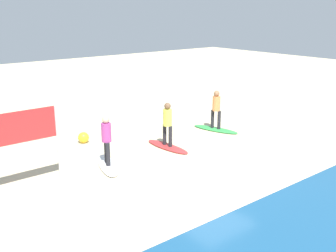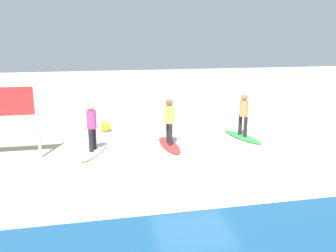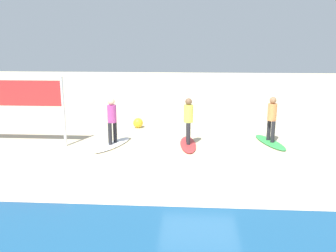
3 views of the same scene
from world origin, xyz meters
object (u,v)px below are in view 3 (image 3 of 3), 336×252
surfboard_green (270,142)px  surfboard_red (188,144)px  surfboard_white (113,144)px  surfer_white (112,118)px  surfer_red (188,118)px  surfer_green (272,116)px  beach_ball (138,123)px

surfboard_green → surfboard_red: same height
surfboard_white → surfer_white: size_ratio=1.28×
surfer_red → surfboard_white: bearing=4.3°
surfer_green → surfboard_red: size_ratio=0.78×
surfboard_green → beach_ball: size_ratio=4.94×
surfboard_green → beach_ball: bearing=-126.6°
surfboard_red → beach_ball: (2.19, -2.49, 0.17)m
surfer_green → surfer_white: bearing=6.7°
surfer_green → surfer_white: same height
surfer_red → beach_ball: surfer_red is taller
surfboard_red → surfer_white: size_ratio=1.28×
surfer_green → surfboard_white: (5.73, 0.67, -0.99)m
surfboard_green → surfboard_red: size_ratio=1.00×
surfer_red → surfer_white: same height
surfer_red → surfer_white: bearing=4.3°
surfboard_white → beach_ball: 2.75m
surfer_green → surfboard_red: 3.22m
surfer_green → surfboard_white: bearing=6.7°
surfer_red → surfboard_white: (2.71, 0.20, -0.99)m
surfer_green → surfer_red: size_ratio=1.00×
surfboard_red → surfboard_white: size_ratio=1.00×
beach_ball → surfer_red: bearing=131.3°
surfer_white → surfboard_green: bearing=-173.3°
surfer_red → surfboard_green: bearing=-171.2°
surfboard_white → beach_ball: (-0.52, -2.70, 0.17)m
surfer_red → surfboard_white: size_ratio=0.78×
surfer_green → surfboard_white: 5.85m
surfboard_green → beach_ball: (5.21, -2.03, 0.17)m
surfer_red → surfer_green: bearing=-171.2°
surfboard_green → surfboard_red: bearing=-96.5°
surfboard_green → surfer_white: size_ratio=1.28×
surfer_green → surfer_red: bearing=8.8°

